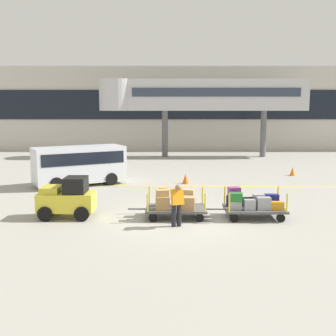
# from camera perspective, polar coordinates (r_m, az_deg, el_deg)

# --- Properties ---
(ground_plane) EXTENTS (120.00, 120.00, 0.00)m
(ground_plane) POSITION_cam_1_polar(r_m,az_deg,el_deg) (15.53, 1.54, -7.25)
(ground_plane) COLOR #9E9B91
(apron_lead_line) EXTENTS (21.44, 1.44, 0.01)m
(apron_lead_line) POSITION_cam_1_polar(r_m,az_deg,el_deg) (22.32, 11.42, -2.56)
(apron_lead_line) COLOR yellow
(apron_lead_line) RESTS_ON ground_plane
(terminal_building) EXTENTS (59.62, 2.51, 8.13)m
(terminal_building) POSITION_cam_1_polar(r_m,az_deg,el_deg) (40.93, 0.68, 8.27)
(terminal_building) COLOR #BCB7AD
(terminal_building) RESTS_ON ground_plane
(jet_bridge) EXTENTS (17.43, 3.00, 6.54)m
(jet_bridge) POSITION_cam_1_polar(r_m,az_deg,el_deg) (35.03, 3.89, 10.04)
(jet_bridge) COLOR #B7B7BC
(jet_bridge) RESTS_ON ground_plane
(baggage_tug) EXTENTS (2.11, 1.24, 1.58)m
(baggage_tug) POSITION_cam_1_polar(r_m,az_deg,el_deg) (16.14, -13.72, -4.14)
(baggage_tug) COLOR gold
(baggage_tug) RESTS_ON ground_plane
(baggage_cart_lead) EXTENTS (3.01, 1.42, 1.16)m
(baggage_cart_lead) POSITION_cam_1_polar(r_m,az_deg,el_deg) (15.65, 1.07, -5.00)
(baggage_cart_lead) COLOR #4C4C4F
(baggage_cart_lead) RESTS_ON ground_plane
(baggage_cart_middle) EXTENTS (3.01, 1.42, 1.14)m
(baggage_cart_middle) POSITION_cam_1_polar(r_m,az_deg,el_deg) (16.01, 11.92, -4.91)
(baggage_cart_middle) COLOR #4C4C4F
(baggage_cart_middle) RESTS_ON ground_plane
(baggage_handler) EXTENTS (0.50, 0.51, 1.56)m
(baggage_handler) POSITION_cam_1_polar(r_m,az_deg,el_deg) (14.42, 1.41, -4.93)
(baggage_handler) COLOR black
(baggage_handler) RESTS_ON ground_plane
(shuttle_van) EXTENTS (5.13, 3.95, 2.10)m
(shuttle_van) POSITION_cam_1_polar(r_m,az_deg,el_deg) (22.70, -12.16, 0.75)
(shuttle_van) COLOR silver
(shuttle_van) RESTS_ON ground_plane
(safety_cone_near) EXTENTS (0.36, 0.36, 0.55)m
(safety_cone_near) POSITION_cam_1_polar(r_m,az_deg,el_deg) (26.54, 17.15, -0.44)
(safety_cone_near) COLOR orange
(safety_cone_near) RESTS_ON ground_plane
(safety_cone_far) EXTENTS (0.36, 0.36, 0.55)m
(safety_cone_far) POSITION_cam_1_polar(r_m,az_deg,el_deg) (22.71, 2.60, -1.51)
(safety_cone_far) COLOR #EA590F
(safety_cone_far) RESTS_ON ground_plane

